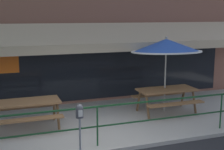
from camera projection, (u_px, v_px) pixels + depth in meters
patio_deck at (80, 124)px, 8.88m from camera, size 15.00×4.00×0.10m
restaurant_building at (62, 6)px, 10.30m from camera, size 15.00×1.60×6.88m
patio_railing at (97, 117)px, 7.17m from camera, size 13.84×0.04×0.97m
picnic_table_left at (26, 107)px, 8.30m from camera, size 1.80×1.42×0.76m
picnic_table_centre at (167, 94)px, 9.67m from camera, size 1.80×1.42×0.76m
patio_umbrella_centre at (166, 46)px, 9.51m from camera, size 2.14×2.14×2.38m
parking_meter_far at (80, 118)px, 6.05m from camera, size 0.15×0.16×1.42m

